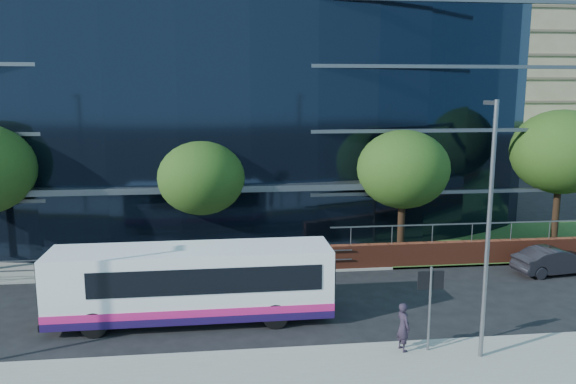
{
  "coord_description": "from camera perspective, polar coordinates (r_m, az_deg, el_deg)",
  "views": [
    {
      "loc": [
        -1.97,
        -17.87,
        8.39
      ],
      "look_at": [
        1.09,
        8.0,
        3.69
      ],
      "focal_mm": 35.0,
      "sensor_mm": 36.0,
      "label": 1
    }
  ],
  "objects": [
    {
      "name": "parked_car",
      "position": [
        29.01,
        25.45,
        -6.31
      ],
      "size": [
        3.96,
        1.8,
        1.26
      ],
      "primitive_type": "imported",
      "rotation": [
        0.0,
        0.0,
        1.7
      ],
      "color": "black",
      "rests_on": "ground"
    },
    {
      "name": "far_forecourt",
      "position": [
        30.32,
        -14.19,
        -6.06
      ],
      "size": [
        50.0,
        8.0,
        0.1
      ],
      "primitive_type": "cube",
      "color": "gray",
      "rests_on": "ground"
    },
    {
      "name": "streetlight_east",
      "position": [
        18.04,
        19.69,
        -3.04
      ],
      "size": [
        0.15,
        0.77,
        8.0
      ],
      "color": "slate",
      "rests_on": "pavement_near"
    },
    {
      "name": "yellow_line_inner",
      "position": [
        19.26,
        -0.2,
        -15.59
      ],
      "size": [
        80.0,
        0.08,
        0.01
      ],
      "primitive_type": "cube",
      "color": "gold",
      "rests_on": "ground"
    },
    {
      "name": "pedestrian",
      "position": [
        18.85,
        11.63,
        -13.25
      ],
      "size": [
        0.51,
        0.66,
        1.59
      ],
      "primitive_type": "imported",
      "rotation": [
        0.0,
        0.0,
        1.82
      ],
      "color": "black",
      "rests_on": "pavement_near"
    },
    {
      "name": "yellow_line_outer",
      "position": [
        19.12,
        -0.15,
        -15.79
      ],
      "size": [
        80.0,
        0.08,
        0.01
      ],
      "primitive_type": "cube",
      "color": "gold",
      "rests_on": "ground"
    },
    {
      "name": "kerb",
      "position": [
        18.91,
        -0.08,
        -15.85
      ],
      "size": [
        80.0,
        0.25,
        0.16
      ],
      "primitive_type": "cube",
      "color": "gray",
      "rests_on": "ground"
    },
    {
      "name": "apartment_block",
      "position": [
        82.46,
        17.98,
        11.63
      ],
      "size": [
        60.0,
        42.0,
        30.0
      ],
      "color": "#2D511E",
      "rests_on": "ground"
    },
    {
      "name": "glass_office",
      "position": [
        38.78,
        -9.87,
        9.5
      ],
      "size": [
        44.0,
        23.1,
        16.0
      ],
      "color": "black",
      "rests_on": "ground"
    },
    {
      "name": "tree_far_b",
      "position": [
        27.71,
        -8.79,
        1.42
      ],
      "size": [
        4.29,
        4.29,
        6.05
      ],
      "color": "black",
      "rests_on": "ground"
    },
    {
      "name": "city_bus",
      "position": [
        21.1,
        -9.47,
        -9.07
      ],
      "size": [
        10.28,
        2.41,
        2.77
      ],
      "rotation": [
        0.0,
        0.0,
        0.0
      ],
      "color": "white",
      "rests_on": "ground"
    },
    {
      "name": "guard_railings",
      "position": [
        26.69,
        -19.64,
        -6.87
      ],
      "size": [
        24.0,
        0.05,
        1.1
      ],
      "color": "slate",
      "rests_on": "ground"
    },
    {
      "name": "street_sign",
      "position": [
        18.6,
        14.25,
        -9.71
      ],
      "size": [
        0.85,
        0.09,
        2.8
      ],
      "color": "slate",
      "rests_on": "pavement_near"
    },
    {
      "name": "tree_far_d",
      "position": [
        33.32,
        26.0,
        3.67
      ],
      "size": [
        5.28,
        5.28,
        7.44
      ],
      "color": "black",
      "rests_on": "ground"
    },
    {
      "name": "tree_far_c",
      "position": [
        28.59,
        11.62,
        2.26
      ],
      "size": [
        4.62,
        4.62,
        6.51
      ],
      "color": "black",
      "rests_on": "ground"
    },
    {
      "name": "ground",
      "position": [
        19.84,
        -0.42,
        -14.79
      ],
      "size": [
        200.0,
        200.0,
        0.0
      ],
      "primitive_type": "plane",
      "color": "black",
      "rests_on": "ground"
    },
    {
      "name": "tree_dist_e",
      "position": [
        63.55,
        17.51,
        6.28
      ],
      "size": [
        4.62,
        4.62,
        6.51
      ],
      "color": "black",
      "rests_on": "ground"
    }
  ]
}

